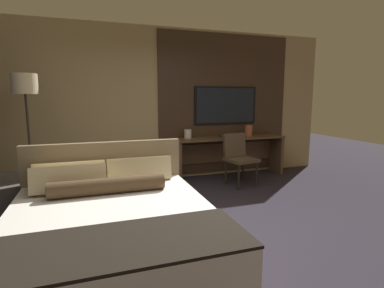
{
  "coord_description": "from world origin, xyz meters",
  "views": [
    {
      "loc": [
        -1.07,
        -2.89,
        1.54
      ],
      "look_at": [
        0.27,
        1.06,
        0.89
      ],
      "focal_mm": 28.0,
      "sensor_mm": 36.0,
      "label": 1
    }
  ],
  "objects": [
    {
      "name": "wall_back_tv_panel",
      "position": [
        0.22,
        2.59,
        1.4
      ],
      "size": [
        7.2,
        0.09,
        2.8
      ],
      "color": "tan",
      "rests_on": "ground_plane"
    },
    {
      "name": "vase_tall",
      "position": [
        1.88,
        2.31,
        0.89
      ],
      "size": [
        0.14,
        0.14,
        0.22
      ],
      "color": "#B2563D",
      "rests_on": "desk"
    },
    {
      "name": "tv",
      "position": [
        1.47,
        2.52,
        1.38
      ],
      "size": [
        1.3,
        0.04,
        0.73
      ],
      "color": "black"
    },
    {
      "name": "desk",
      "position": [
        1.47,
        2.34,
        0.54
      ],
      "size": [
        2.19,
        0.47,
        0.78
      ],
      "color": "brown",
      "rests_on": "ground_plane"
    },
    {
      "name": "book",
      "position": [
        1.39,
        2.34,
        0.8
      ],
      "size": [
        0.24,
        0.18,
        0.03
      ],
      "color": "#332D28",
      "rests_on": "desk"
    },
    {
      "name": "vase_short",
      "position": [
        0.65,
        2.39,
        0.87
      ],
      "size": [
        0.14,
        0.14,
        0.17
      ],
      "color": "silver",
      "rests_on": "desk"
    },
    {
      "name": "armchair_by_window",
      "position": [
        -2.13,
        1.17,
        0.26
      ],
      "size": [
        1.06,
        1.08,
        0.78
      ],
      "rotation": [
        0.0,
        0.0,
        1.97
      ],
      "color": "#47423D",
      "rests_on": "ground_plane"
    },
    {
      "name": "desk_chair",
      "position": [
        1.37,
        1.76,
        0.55
      ],
      "size": [
        0.56,
        0.56,
        0.91
      ],
      "rotation": [
        0.0,
        0.0,
        0.19
      ],
      "color": "#4C3D2D",
      "rests_on": "ground_plane"
    },
    {
      "name": "floor_lamp",
      "position": [
        -1.91,
        1.85,
        1.57
      ],
      "size": [
        0.34,
        0.34,
        1.87
      ],
      "color": "#282623",
      "rests_on": "ground_plane"
    },
    {
      "name": "bed",
      "position": [
        -0.93,
        -0.14,
        0.32
      ],
      "size": [
        1.85,
        2.13,
        1.01
      ],
      "color": "#33281E",
      "rests_on": "ground_plane"
    },
    {
      "name": "ground_plane",
      "position": [
        0.0,
        0.0,
        0.0
      ],
      "size": [
        16.0,
        16.0,
        0.0
      ],
      "primitive_type": "plane",
      "color": "#28232D"
    }
  ]
}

